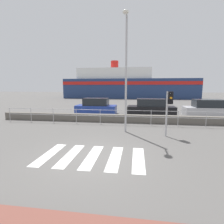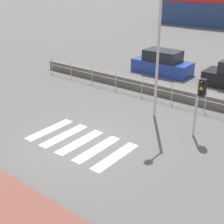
{
  "view_description": "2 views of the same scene",
  "coord_description": "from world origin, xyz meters",
  "px_view_note": "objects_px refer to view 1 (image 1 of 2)",
  "views": [
    {
      "loc": [
        1.71,
        -6.39,
        2.74
      ],
      "look_at": [
        0.52,
        2.0,
        1.5
      ],
      "focal_mm": 28.0,
      "sensor_mm": 36.0,
      "label": 1
    },
    {
      "loc": [
        7.81,
        -7.87,
        6.07
      ],
      "look_at": [
        0.88,
        1.0,
        1.2
      ],
      "focal_mm": 50.0,
      "sensor_mm": 36.0,
      "label": 2
    }
  ],
  "objects_px": {
    "traffic_light_far": "(169,104)",
    "parked_car_black": "(151,108)",
    "parked_car_silver": "(208,109)",
    "streetlamp": "(126,62)",
    "parked_car_blue": "(96,107)",
    "ferry_boat": "(127,86)"
  },
  "relations": [
    {
      "from": "traffic_light_far",
      "to": "parked_car_black",
      "type": "height_order",
      "value": "traffic_light_far"
    },
    {
      "from": "parked_car_black",
      "to": "parked_car_silver",
      "type": "height_order",
      "value": "parked_car_black"
    },
    {
      "from": "streetlamp",
      "to": "parked_car_silver",
      "type": "distance_m",
      "value": 10.47
    },
    {
      "from": "traffic_light_far",
      "to": "parked_car_blue",
      "type": "relative_size",
      "value": 0.62
    },
    {
      "from": "parked_car_blue",
      "to": "ferry_boat",
      "type": "bearing_deg",
      "value": 86.47
    },
    {
      "from": "traffic_light_far",
      "to": "parked_car_blue",
      "type": "xyz_separation_m",
      "value": [
        -5.76,
        7.29,
        -1.14
      ]
    },
    {
      "from": "traffic_light_far",
      "to": "streetlamp",
      "type": "bearing_deg",
      "value": 168.61
    },
    {
      "from": "parked_car_blue",
      "to": "streetlamp",
      "type": "bearing_deg",
      "value": -63.66
    },
    {
      "from": "traffic_light_far",
      "to": "streetlamp",
      "type": "height_order",
      "value": "streetlamp"
    },
    {
      "from": "traffic_light_far",
      "to": "ferry_boat",
      "type": "height_order",
      "value": "ferry_boat"
    },
    {
      "from": "parked_car_blue",
      "to": "parked_car_black",
      "type": "bearing_deg",
      "value": 0.0
    },
    {
      "from": "ferry_boat",
      "to": "parked_car_silver",
      "type": "distance_m",
      "value": 27.07
    },
    {
      "from": "parked_car_silver",
      "to": "streetlamp",
      "type": "bearing_deg",
      "value": -136.51
    },
    {
      "from": "ferry_boat",
      "to": "parked_car_black",
      "type": "height_order",
      "value": "ferry_boat"
    },
    {
      "from": "ferry_boat",
      "to": "parked_car_black",
      "type": "relative_size",
      "value": 6.79
    },
    {
      "from": "streetlamp",
      "to": "parked_car_black",
      "type": "xyz_separation_m",
      "value": [
        2.03,
        6.81,
        -3.42
      ]
    },
    {
      "from": "parked_car_silver",
      "to": "ferry_boat",
      "type": "bearing_deg",
      "value": 109.46
    },
    {
      "from": "streetlamp",
      "to": "parked_car_blue",
      "type": "xyz_separation_m",
      "value": [
        -3.37,
        6.81,
        -3.42
      ]
    },
    {
      "from": "parked_car_blue",
      "to": "parked_car_black",
      "type": "xyz_separation_m",
      "value": [
        5.4,
        0.0,
        -0.0
      ]
    },
    {
      "from": "streetlamp",
      "to": "parked_car_black",
      "type": "bearing_deg",
      "value": 73.41
    },
    {
      "from": "streetlamp",
      "to": "parked_car_silver",
      "type": "xyz_separation_m",
      "value": [
        7.18,
        6.81,
        -3.43
      ]
    },
    {
      "from": "traffic_light_far",
      "to": "ferry_boat",
      "type": "xyz_separation_m",
      "value": [
        -4.19,
        32.72,
        1.14
      ]
    }
  ]
}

